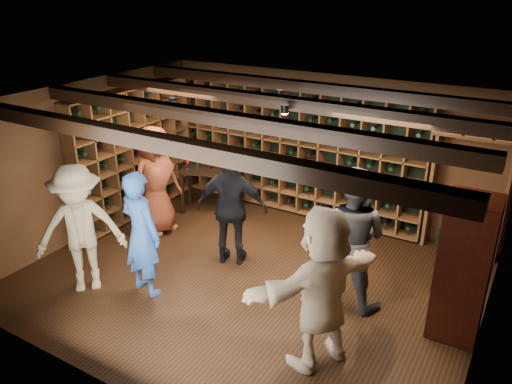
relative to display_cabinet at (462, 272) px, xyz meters
The scene contains 13 objects.
ground 2.85m from the display_cabinet, behind, with size 6.00×6.00×0.00m, color black.
room_shell 3.14m from the display_cabinet, behind, with size 6.00×6.00×6.00m.
wine_rack_back 3.89m from the display_cabinet, 146.67° to the left, with size 4.65×0.30×2.20m.
wine_rack_left 5.59m from the display_cabinet, behind, with size 0.30×2.65×2.20m.
crate_shelf 2.26m from the display_cabinet, 98.20° to the left, with size 1.20×0.32×2.07m.
display_cabinet is the anchor object (origin of this frame).
man_blue_shirt 3.93m from the display_cabinet, 162.45° to the right, with size 0.63×0.41×1.73m, color navy.
man_grey_suit 1.33m from the display_cabinet, behind, with size 0.91×0.71×1.87m, color black.
guest_red_floral 4.79m from the display_cabinet, behind, with size 0.89×0.58×1.81m, color maroon.
guest_woman_black 3.16m from the display_cabinet, behind, with size 1.03×0.43×1.76m, color black.
guest_khaki 4.75m from the display_cabinet, 161.10° to the right, with size 1.15×0.66×1.78m, color gray.
guest_beige 1.71m from the display_cabinet, 134.15° to the right, with size 1.72×0.55×1.85m, color tan.
tasting_table 4.68m from the display_cabinet, 162.82° to the left, with size 1.19×0.89×1.09m.
Camera 1 is at (3.17, -5.16, 3.89)m, focal length 35.00 mm.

